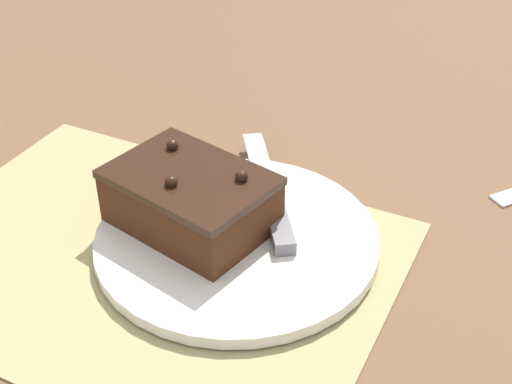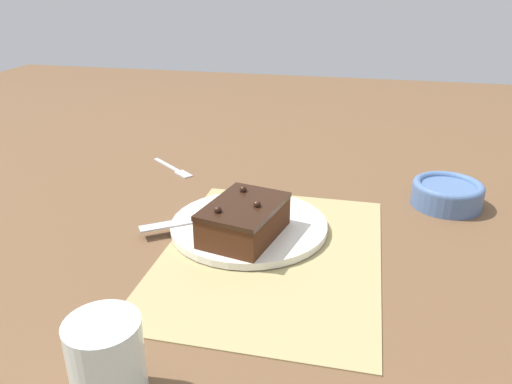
{
  "view_description": "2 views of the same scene",
  "coord_description": "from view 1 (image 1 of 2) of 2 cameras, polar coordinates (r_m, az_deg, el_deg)",
  "views": [
    {
      "loc": [
        0.32,
        -0.41,
        0.44
      ],
      "look_at": [
        0.09,
        0.06,
        0.06
      ],
      "focal_mm": 50.0,
      "sensor_mm": 36.0,
      "label": 1
    },
    {
      "loc": [
        -0.67,
        -0.13,
        0.41
      ],
      "look_at": [
        0.1,
        0.05,
        0.06
      ],
      "focal_mm": 35.0,
      "sensor_mm": 36.0,
      "label": 2
    }
  ],
  "objects": [
    {
      "name": "chocolate_cake",
      "position": [
        0.68,
        -5.24,
        -0.55
      ],
      "size": [
        0.17,
        0.13,
        0.07
      ],
      "rotation": [
        0.0,
        0.0,
        -0.22
      ],
      "color": "#472614",
      "rests_on": "cake_plate"
    },
    {
      "name": "cake_plate",
      "position": [
        0.68,
        -1.55,
        -3.81
      ],
      "size": [
        0.27,
        0.27,
        0.01
      ],
      "color": "white",
      "rests_on": "placemat_woven"
    },
    {
      "name": "serving_knife",
      "position": [
        0.7,
        1.37,
        -1.13
      ],
      "size": [
        0.14,
        0.19,
        0.01
      ],
      "rotation": [
        0.0,
        0.0,
        0.6
      ],
      "color": "slate",
      "rests_on": "cake_plate"
    },
    {
      "name": "placemat_woven",
      "position": [
        0.68,
        -8.99,
        -5.16
      ],
      "size": [
        0.46,
        0.34,
        0.0
      ],
      "primitive_type": "cube",
      "color": "tan",
      "rests_on": "ground_plane"
    },
    {
      "name": "ground_plane",
      "position": [
        0.68,
        -8.98,
        -5.29
      ],
      "size": [
        3.0,
        3.0,
        0.0
      ],
      "primitive_type": "plane",
      "color": "brown"
    }
  ]
}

